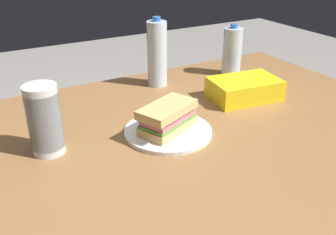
{
  "coord_description": "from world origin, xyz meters",
  "views": [
    {
      "loc": [
        0.42,
        0.71,
        1.27
      ],
      "look_at": [
        -0.04,
        -0.1,
        0.81
      ],
      "focal_mm": 39.78,
      "sensor_mm": 36.0,
      "label": 1
    }
  ],
  "objects_px": {
    "paper_plate": "(168,131)",
    "chip_bag": "(244,89)",
    "water_bottle_tall": "(157,54)",
    "plastic_cup_stack": "(45,120)",
    "sandwich": "(168,117)",
    "dining_table": "(173,178)",
    "water_bottle_spare": "(232,52)"
  },
  "relations": [
    {
      "from": "paper_plate",
      "to": "sandwich",
      "type": "distance_m",
      "value": 0.05
    },
    {
      "from": "sandwich",
      "to": "water_bottle_tall",
      "type": "relative_size",
      "value": 0.79
    },
    {
      "from": "sandwich",
      "to": "plastic_cup_stack",
      "type": "distance_m",
      "value": 0.33
    },
    {
      "from": "paper_plate",
      "to": "sandwich",
      "type": "xyz_separation_m",
      "value": [
        0.0,
        0.0,
        0.05
      ]
    },
    {
      "from": "dining_table",
      "to": "sandwich",
      "type": "xyz_separation_m",
      "value": [
        -0.04,
        -0.1,
        0.13
      ]
    },
    {
      "from": "sandwich",
      "to": "plastic_cup_stack",
      "type": "bearing_deg",
      "value": -12.39
    },
    {
      "from": "water_bottle_tall",
      "to": "water_bottle_spare",
      "type": "bearing_deg",
      "value": 171.85
    },
    {
      "from": "chip_bag",
      "to": "water_bottle_tall",
      "type": "distance_m",
      "value": 0.34
    },
    {
      "from": "chip_bag",
      "to": "plastic_cup_stack",
      "type": "xyz_separation_m",
      "value": [
        0.67,
        0.02,
        0.06
      ]
    },
    {
      "from": "sandwich",
      "to": "water_bottle_spare",
      "type": "distance_m",
      "value": 0.56
    },
    {
      "from": "paper_plate",
      "to": "sandwich",
      "type": "relative_size",
      "value": 1.24
    },
    {
      "from": "chip_bag",
      "to": "water_bottle_spare",
      "type": "height_order",
      "value": "water_bottle_spare"
    },
    {
      "from": "paper_plate",
      "to": "plastic_cup_stack",
      "type": "xyz_separation_m",
      "value": [
        0.32,
        -0.07,
        0.09
      ]
    },
    {
      "from": "dining_table",
      "to": "chip_bag",
      "type": "xyz_separation_m",
      "value": [
        -0.39,
        -0.19,
        0.11
      ]
    },
    {
      "from": "paper_plate",
      "to": "water_bottle_tall",
      "type": "xyz_separation_m",
      "value": [
        -0.15,
        -0.35,
        0.11
      ]
    },
    {
      "from": "water_bottle_spare",
      "to": "plastic_cup_stack",
      "type": "bearing_deg",
      "value": 17.09
    },
    {
      "from": "water_bottle_tall",
      "to": "plastic_cup_stack",
      "type": "height_order",
      "value": "water_bottle_tall"
    },
    {
      "from": "dining_table",
      "to": "water_bottle_spare",
      "type": "distance_m",
      "value": 0.67
    },
    {
      "from": "chip_bag",
      "to": "plastic_cup_stack",
      "type": "distance_m",
      "value": 0.67
    },
    {
      "from": "plastic_cup_stack",
      "to": "dining_table",
      "type": "bearing_deg",
      "value": 148.85
    },
    {
      "from": "water_bottle_spare",
      "to": "dining_table",
      "type": "bearing_deg",
      "value": 38.93
    },
    {
      "from": "dining_table",
      "to": "paper_plate",
      "type": "height_order",
      "value": "paper_plate"
    },
    {
      "from": "sandwich",
      "to": "water_bottle_spare",
      "type": "relative_size",
      "value": 0.99
    },
    {
      "from": "chip_bag",
      "to": "plastic_cup_stack",
      "type": "height_order",
      "value": "plastic_cup_stack"
    },
    {
      "from": "paper_plate",
      "to": "water_bottle_spare",
      "type": "relative_size",
      "value": 1.23
    },
    {
      "from": "sandwich",
      "to": "plastic_cup_stack",
      "type": "relative_size",
      "value": 1.08
    },
    {
      "from": "chip_bag",
      "to": "water_bottle_tall",
      "type": "xyz_separation_m",
      "value": [
        0.2,
        -0.26,
        0.08
      ]
    },
    {
      "from": "paper_plate",
      "to": "dining_table",
      "type": "bearing_deg",
      "value": 67.76
    },
    {
      "from": "sandwich",
      "to": "chip_bag",
      "type": "bearing_deg",
      "value": -165.25
    },
    {
      "from": "paper_plate",
      "to": "chip_bag",
      "type": "distance_m",
      "value": 0.36
    },
    {
      "from": "sandwich",
      "to": "chip_bag",
      "type": "height_order",
      "value": "sandwich"
    },
    {
      "from": "chip_bag",
      "to": "water_bottle_spare",
      "type": "distance_m",
      "value": 0.25
    }
  ]
}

